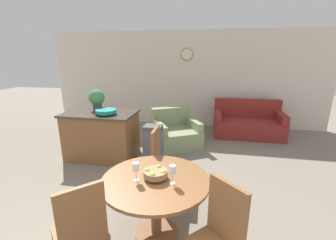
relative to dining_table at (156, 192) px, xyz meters
name	(u,v)px	position (x,y,z in m)	size (l,w,h in m)	color
wall_back	(183,79)	(-0.28, 4.51, 0.79)	(8.00, 0.09, 2.70)	silver
dining_table	(156,192)	(0.00, 0.00, 0.00)	(1.16, 1.16, 0.73)	brown
dining_chair_near_left	(81,229)	(-0.51, -0.64, -0.02)	(0.59, 0.59, 1.01)	brown
dining_chair_near_right	(216,237)	(0.64, -0.51, -0.02)	(0.59, 0.59, 1.01)	brown
dining_chair_far_side	(163,160)	(-0.09, 0.81, -0.02)	(0.43, 0.43, 1.01)	brown
fruit_bowl	(155,173)	(0.00, 0.00, 0.23)	(0.26, 0.26, 0.12)	olive
wine_glass_left	(136,168)	(-0.19, -0.08, 0.32)	(0.07, 0.07, 0.20)	silver
wine_glass_right	(172,170)	(0.19, -0.07, 0.32)	(0.07, 0.07, 0.20)	silver
kitchen_island	(102,135)	(-1.56, 1.85, -0.09)	(1.38, 0.86, 0.94)	brown
teal_bowl	(106,111)	(-1.38, 1.73, 0.43)	(0.39, 0.39, 0.09)	teal
potted_plant	(97,99)	(-1.72, 2.04, 0.60)	(0.32, 0.32, 0.41)	#4C4C51
trash_bin	(153,144)	(-0.50, 1.84, -0.20)	(0.35, 0.29, 0.73)	#56565B
couch	(247,124)	(1.51, 3.80, -0.26)	(1.71, 0.95, 0.89)	maroon
armchair	(175,133)	(-0.22, 2.76, -0.28)	(1.28, 1.28, 0.82)	gray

